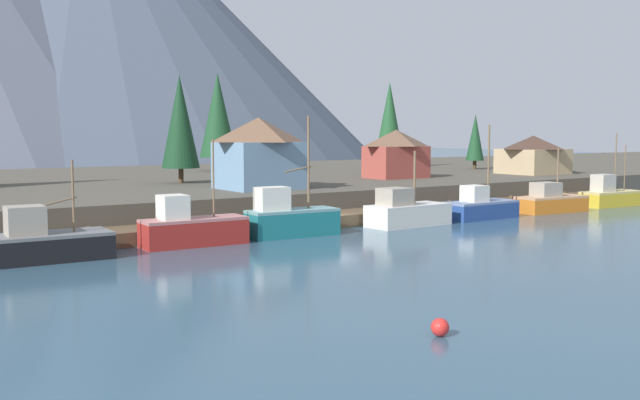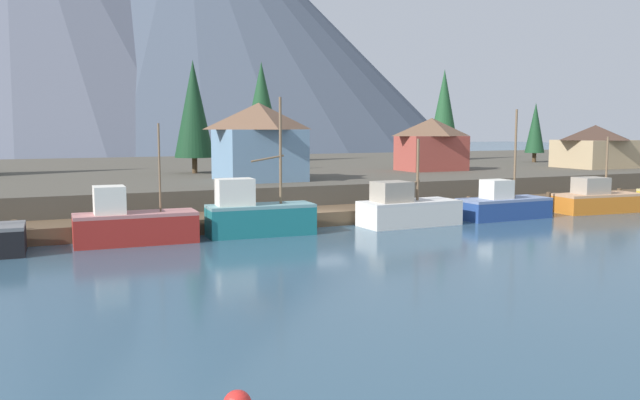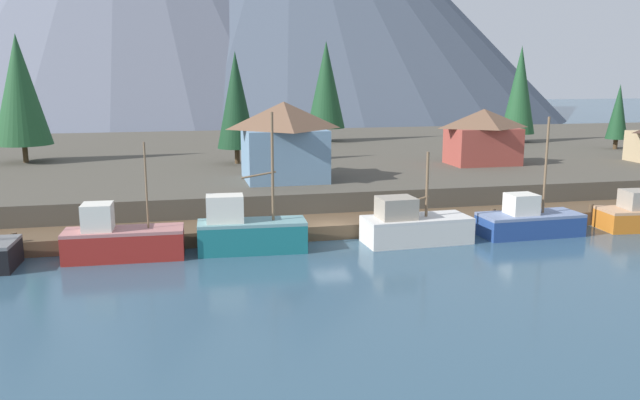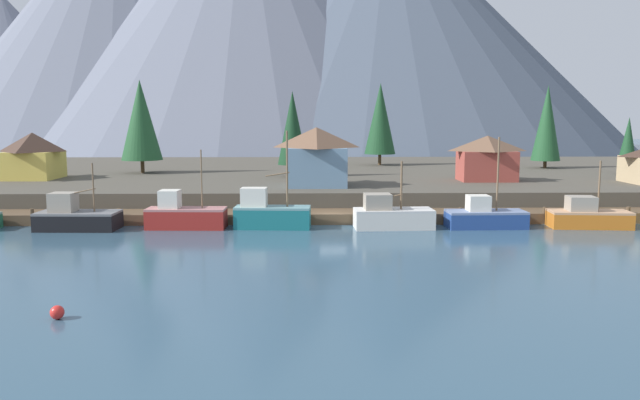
{
  "view_description": "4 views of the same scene",
  "coord_description": "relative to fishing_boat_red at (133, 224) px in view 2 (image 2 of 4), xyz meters",
  "views": [
    {
      "loc": [
        -33.95,
        -46.73,
        7.71
      ],
      "look_at": [
        -0.42,
        2.49,
        2.09
      ],
      "focal_mm": 41.11,
      "sensor_mm": 36.0,
      "label": 1
    },
    {
      "loc": [
        -19.44,
        -41.58,
        6.9
      ],
      "look_at": [
        0.06,
        1.75,
        1.69
      ],
      "focal_mm": 37.27,
      "sensor_mm": 36.0,
      "label": 2
    },
    {
      "loc": [
        -10.11,
        -41.07,
        11.12
      ],
      "look_at": [
        -0.23,
        2.65,
        2.3
      ],
      "focal_mm": 36.03,
      "sensor_mm": 36.0,
      "label": 3
    },
    {
      "loc": [
        -2.5,
        -57.41,
        10.09
      ],
      "look_at": [
        -1.22,
        1.44,
        2.17
      ],
      "focal_mm": 34.96,
      "sensor_mm": 36.0,
      "label": 4
    }
  ],
  "objects": [
    {
      "name": "house_tan",
      "position": [
        51.59,
        14.03,
        3.69
      ],
      "size": [
        7.43,
        6.59,
        4.65
      ],
      "color": "tan",
      "rests_on": "shoreline_bank"
    },
    {
      "name": "conifer_mid_right",
      "position": [
        9.36,
        23.09,
        7.46
      ],
      "size": [
        3.78,
        3.78,
        10.78
      ],
      "color": "#4C3823",
      "rests_on": "shoreline_bank"
    },
    {
      "name": "conifer_back_left",
      "position": [
        22.61,
        41.41,
        8.57
      ],
      "size": [
        4.85,
        4.85,
        12.75
      ],
      "color": "#4C3823",
      "rests_on": "shoreline_bank"
    },
    {
      "name": "house_blue",
      "position": [
        12.2,
        12.31,
        4.6
      ],
      "size": [
        6.78,
        6.6,
        6.43
      ],
      "color": "#6689A8",
      "rests_on": "shoreline_bank"
    },
    {
      "name": "fishing_boat_white",
      "position": [
        18.78,
        -0.31,
        -0.04
      ],
      "size": [
        7.2,
        3.22,
        6.1
      ],
      "rotation": [
        0.0,
        0.0,
        0.04
      ],
      "color": "silver",
      "rests_on": "ground_plane"
    },
    {
      "name": "fishing_boat_blue",
      "position": [
        27.4,
        -0.18,
        -0.18
      ],
      "size": [
        7.16,
        2.99,
        8.26
      ],
      "rotation": [
        0.0,
        0.0,
        0.02
      ],
      "color": "navy",
      "rests_on": "ground_plane"
    },
    {
      "name": "dock",
      "position": [
        13.6,
        3.44,
        -0.68
      ],
      "size": [
        80.0,
        4.0,
        1.6
      ],
      "color": "brown",
      "rests_on": "ground_plane"
    },
    {
      "name": "ground_plane",
      "position": [
        13.6,
        21.46,
        -1.68
      ],
      "size": [
        400.0,
        400.0,
        1.0
      ],
      "primitive_type": "cube",
      "color": "#335166"
    },
    {
      "name": "conifer_near_left",
      "position": [
        46.41,
        35.24,
        7.94
      ],
      "size": [
        4.18,
        4.18,
        12.13
      ],
      "color": "#4C3823",
      "rests_on": "shoreline_bank"
    },
    {
      "name": "fishing_boat_orange",
      "position": [
        36.82,
        -0.36,
        -0.15
      ],
      "size": [
        7.32,
        3.38,
        6.13
      ],
      "rotation": [
        0.0,
        0.0,
        -0.09
      ],
      "color": "#CC6B1E",
      "rests_on": "ground_plane"
    },
    {
      "name": "conifer_mid_left",
      "position": [
        53.67,
        25.68,
        5.64
      ],
      "size": [
        2.44,
        2.44,
        7.51
      ],
      "color": "#4C3823",
      "rests_on": "shoreline_bank"
    },
    {
      "name": "house_red",
      "position": [
        32.49,
        17.25,
        4.05
      ],
      "size": [
        6.73,
        4.52,
        5.35
      ],
      "color": "#9E4238",
      "rests_on": "shoreline_bank"
    },
    {
      "name": "fishing_boat_teal",
      "position": [
        7.76,
        -0.06,
        0.13
      ],
      "size": [
        6.95,
        2.82,
        8.83
      ],
      "rotation": [
        0.0,
        0.0,
        -0.06
      ],
      "color": "#196B70",
      "rests_on": "ground_plane"
    },
    {
      "name": "mountain_far_ridge",
      "position": [
        35.97,
        137.95,
        34.84
      ],
      "size": [
        143.12,
        143.12,
        72.04
      ],
      "primitive_type": "cone",
      "color": "#475160",
      "rests_on": "ground_plane"
    },
    {
      "name": "fishing_boat_red",
      "position": [
        0.0,
        0.0,
        0.0
      ],
      "size": [
        7.18,
        2.68,
        7.15
      ],
      "rotation": [
        0.0,
        0.0,
        -0.04
      ],
      "color": "maroon",
      "rests_on": "ground_plane"
    },
    {
      "name": "shoreline_bank",
      "position": [
        13.6,
        33.46,
        0.07
      ],
      "size": [
        400.0,
        56.0,
        2.5
      ],
      "primitive_type": "cube",
      "color": "#4C473D",
      "rests_on": "ground_plane"
    }
  ]
}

